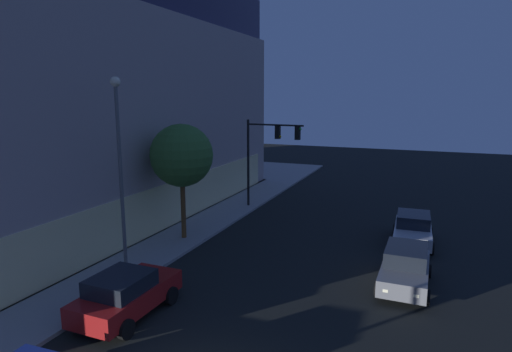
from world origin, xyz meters
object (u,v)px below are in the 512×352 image
street_lamp_sidewalk (120,154)px  car_grey (405,267)px  sidewalk_tree (182,156)px  car_silver (413,229)px  car_red (126,294)px  traffic_light_far_corner (268,145)px

street_lamp_sidewalk → car_grey: bearing=-73.2°
sidewalk_tree → car_silver: (4.27, -12.03, -3.99)m
street_lamp_sidewalk → car_silver: size_ratio=1.94×
sidewalk_tree → car_red: (-8.22, -2.57, -3.95)m
traffic_light_far_corner → street_lamp_sidewalk: street_lamp_sidewalk is taller
street_lamp_sidewalk → car_red: size_ratio=2.00×
sidewalk_tree → car_red: 9.48m
car_silver → car_grey: bearing=179.4°
car_grey → car_silver: bearing=-0.6°
traffic_light_far_corner → car_red: traffic_light_far_corner is taller
street_lamp_sidewalk → car_grey: (3.58, -11.89, -4.71)m
car_red → car_grey: 11.52m
car_red → traffic_light_far_corner: bearing=1.8°
sidewalk_tree → street_lamp_sidewalk: bearing=-179.1°
car_silver → street_lamp_sidewalk: bearing=128.2°
street_lamp_sidewalk → car_silver: 15.93m
traffic_light_far_corner → street_lamp_sidewalk: (-13.14, 1.99, 0.93)m
car_silver → sidewalk_tree: bearing=109.5°
traffic_light_far_corner → sidewalk_tree: (-8.00, 2.06, 0.20)m
car_red → street_lamp_sidewalk: bearing=39.0°
car_grey → car_silver: car_grey is taller
street_lamp_sidewalk → car_grey: size_ratio=1.95×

